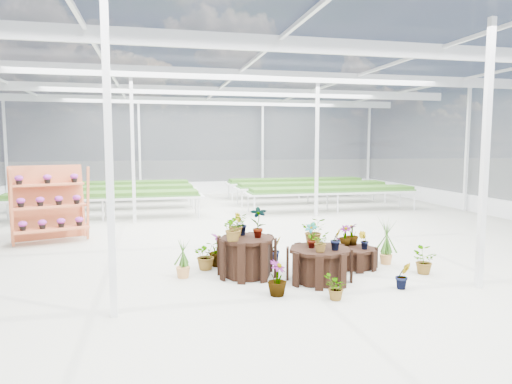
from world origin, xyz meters
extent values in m
plane|color=gray|center=(0.00, 0.00, 0.00)|extent=(24.00, 24.00, 0.00)
cylinder|color=black|center=(-0.74, -2.44, 0.36)|extent=(1.39, 1.39, 0.73)
cylinder|color=black|center=(0.46, -3.04, 0.30)|extent=(1.46, 1.46, 0.60)
cylinder|color=black|center=(1.46, -2.34, 0.20)|extent=(1.03, 1.03, 0.40)
imported|color=#2F5A1B|center=(-0.92, -2.30, 0.95)|extent=(0.44, 0.39, 0.44)
imported|color=#2F5A1B|center=(-0.53, -2.49, 1.02)|extent=(0.36, 0.30, 0.60)
imported|color=#2F5A1B|center=(-0.82, -2.20, 0.94)|extent=(0.28, 0.25, 0.44)
imported|color=#2F5A1B|center=(-1.03, -2.68, 0.96)|extent=(0.50, 0.46, 0.46)
imported|color=#2F5A1B|center=(0.32, -2.99, 0.83)|extent=(0.27, 0.30, 0.47)
imported|color=#2F5A1B|center=(0.69, -3.23, 0.79)|extent=(0.27, 0.27, 0.39)
imported|color=#2F5A1B|center=(0.46, -2.75, 0.86)|extent=(0.58, 0.54, 0.52)
imported|color=#2F5A1B|center=(0.37, -3.30, 0.77)|extent=(0.40, 0.41, 0.34)
imported|color=#2F5A1B|center=(1.34, -2.17, 0.61)|extent=(0.33, 0.33, 0.43)
imported|color=#2F5A1B|center=(1.59, -2.49, 0.58)|extent=(0.25, 0.24, 0.35)
imported|color=#2F5A1B|center=(1.53, -2.09, 0.62)|extent=(0.34, 0.34, 0.44)
imported|color=#2F5A1B|center=(-1.42, -1.84, 0.29)|extent=(0.57, 0.51, 0.58)
imported|color=#2F5A1B|center=(-0.49, -3.65, 0.29)|extent=(0.45, 0.45, 0.57)
imported|color=#2F5A1B|center=(0.35, -4.07, 0.20)|extent=(0.49, 0.48, 0.41)
imported|color=#2F5A1B|center=(1.69, -3.79, 0.23)|extent=(0.28, 0.23, 0.47)
imported|color=#2F5A1B|center=(2.54, -3.04, 0.25)|extent=(0.56, 0.59, 0.51)
imported|color=#2F5A1B|center=(1.43, -1.70, 0.25)|extent=(0.34, 0.34, 0.51)
imported|color=#2F5A1B|center=(0.03, -1.59, 0.27)|extent=(0.38, 0.36, 0.54)
imported|color=#2F5A1B|center=(-1.17, -1.62, 0.33)|extent=(0.43, 0.43, 0.66)
camera|label=1|loc=(-2.42, -10.58, 2.45)|focal=32.00mm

